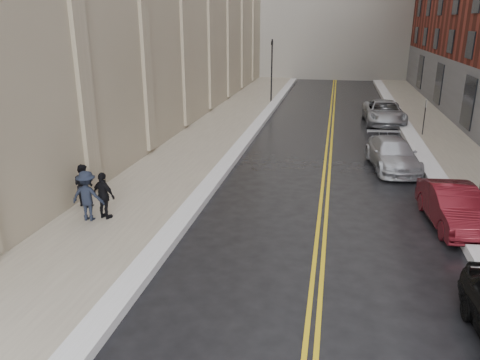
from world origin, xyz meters
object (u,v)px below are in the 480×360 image
at_px(car_silver_far, 384,112).
at_px(pedestrian_b, 88,196).
at_px(pedestrian_a, 84,185).
at_px(pedestrian_c, 104,196).
at_px(car_silver_near, 392,154).
at_px(car_maroon, 453,206).

bearing_deg(car_silver_far, pedestrian_b, -122.57).
bearing_deg(pedestrian_a, pedestrian_c, 162.82).
bearing_deg(pedestrian_a, car_silver_far, -104.45).
distance_m(car_silver_near, pedestrian_c, 13.29).
relative_size(car_silver_near, pedestrian_c, 2.89).
xyz_separation_m(pedestrian_a, pedestrian_b, (0.81, -1.18, 0.08)).
xyz_separation_m(car_silver_far, pedestrian_a, (-12.02, -18.00, 0.18)).
distance_m(car_silver_near, car_silver_far, 10.51).
bearing_deg(car_silver_near, pedestrian_b, -148.36).
height_order(pedestrian_b, pedestrian_c, pedestrian_b).
height_order(car_silver_far, pedestrian_a, pedestrian_a).
relative_size(car_maroon, pedestrian_c, 2.54).
height_order(car_silver_near, pedestrian_a, pedestrian_a).
xyz_separation_m(car_silver_far, pedestrian_b, (-11.21, -19.18, 0.26)).
xyz_separation_m(car_silver_far, pedestrian_c, (-10.74, -18.95, 0.21)).
height_order(car_silver_near, pedestrian_c, pedestrian_c).
bearing_deg(car_maroon, car_silver_far, 87.16).
distance_m(car_maroon, car_silver_near, 6.51).
xyz_separation_m(car_maroon, pedestrian_c, (-11.58, -2.08, 0.28)).
bearing_deg(pedestrian_c, car_silver_near, -120.93).
height_order(car_maroon, pedestrian_a, pedestrian_a).
distance_m(car_maroon, pedestrian_a, 12.92).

